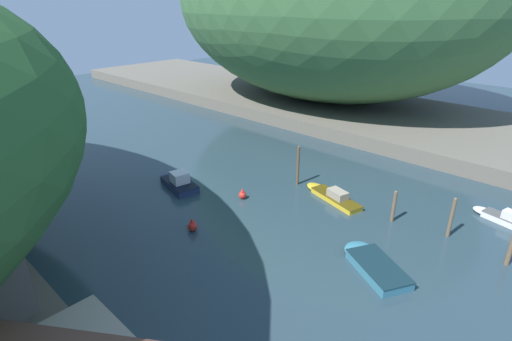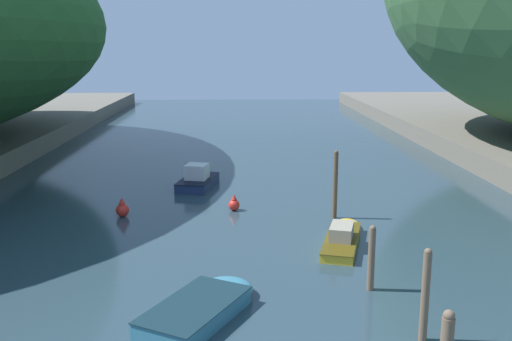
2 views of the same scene
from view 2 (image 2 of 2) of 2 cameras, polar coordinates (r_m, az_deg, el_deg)
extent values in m
plane|color=#283D47|center=(33.79, -1.25, -3.03)|extent=(130.00, 130.00, 0.00)
cube|color=teal|center=(19.65, -6.14, -13.93)|extent=(3.83, 4.61, 0.58)
ellipsoid|color=teal|center=(21.23, -3.08, -11.79)|extent=(2.75, 2.77, 0.58)
cube|color=#132A33|center=(19.51, -6.16, -13.12)|extent=(3.91, 4.71, 0.03)
cube|color=navy|center=(37.13, -5.84, -1.23)|extent=(2.70, 4.27, 0.56)
ellipsoid|color=navy|center=(38.98, -5.06, -0.56)|extent=(2.20, 2.31, 0.56)
cube|color=black|center=(37.06, -5.85, -0.79)|extent=(2.76, 4.35, 0.03)
cube|color=silver|center=(36.84, -5.92, -0.12)|extent=(1.60, 1.63, 0.97)
cube|color=gold|center=(26.56, 8.55, -7.07)|extent=(2.66, 4.97, 0.39)
ellipsoid|color=gold|center=(28.81, 9.00, -5.52)|extent=(1.93, 2.66, 0.39)
cube|color=#4C3E0E|center=(26.49, 8.57, -6.64)|extent=(2.71, 5.07, 0.03)
cube|color=#9E937F|center=(26.25, 8.56, -6.09)|extent=(1.40, 1.88, 0.66)
sphere|color=brown|center=(14.48, 18.73, -13.57)|extent=(0.28, 0.28, 0.28)
cylinder|color=brown|center=(18.60, 16.55, -12.10)|extent=(0.26, 0.26, 2.86)
sphere|color=brown|center=(18.05, 16.84, -7.80)|extent=(0.23, 0.23, 0.23)
cylinder|color=brown|center=(21.86, 11.46, -8.77)|extent=(0.26, 0.26, 2.36)
sphere|color=brown|center=(21.45, 11.60, -5.70)|extent=(0.24, 0.24, 0.24)
cylinder|color=brown|center=(30.28, 7.92, -1.55)|extent=(0.25, 0.25, 3.50)
sphere|color=brown|center=(29.90, 8.03, 1.80)|extent=(0.23, 0.23, 0.23)
sphere|color=red|center=(31.44, -13.21, -3.88)|extent=(0.71, 0.71, 0.71)
cone|color=red|center=(31.30, -13.26, -2.95)|extent=(0.35, 0.35, 0.35)
sphere|color=red|center=(31.74, -2.21, -3.47)|extent=(0.63, 0.63, 0.63)
cone|color=red|center=(31.61, -2.22, -2.65)|extent=(0.31, 0.31, 0.31)
camera|label=1|loc=(23.77, -71.63, 20.05)|focal=28.00mm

